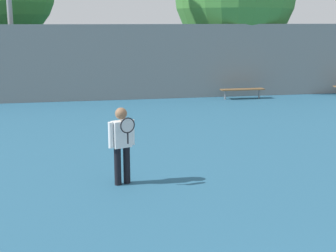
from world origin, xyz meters
name	(u,v)px	position (x,y,z in m)	size (l,w,h in m)	color
tennis_player	(122,141)	(-2.33, 6.51, 0.90)	(0.54, 0.49, 1.58)	black
bench_courtside_near	(242,90)	(3.58, 16.07, 0.38)	(1.87, 0.40, 0.42)	brown
back_fence	(156,62)	(0.00, 16.77, 1.54)	(31.53, 0.06, 3.09)	gray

